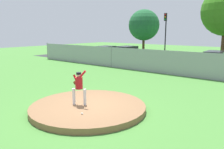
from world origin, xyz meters
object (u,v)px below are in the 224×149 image
parked_car_teal (126,54)px  parked_car_white (215,61)px  pitcher_youth (79,85)px  traffic_cone_orange (132,62)px  baseball (82,114)px  parked_car_slate (105,53)px  traffic_light_near (165,29)px

parked_car_teal → parked_car_white: bearing=2.3°
pitcher_youth → traffic_cone_orange: (-5.74, 12.61, -0.88)m
pitcher_youth → traffic_cone_orange: 13.88m
parked_car_white → parked_car_teal: 9.43m
pitcher_youth → baseball: 1.52m
pitcher_youth → parked_car_slate: (-11.20, 14.71, -0.37)m
baseball → parked_car_teal: size_ratio=0.02×
pitcher_youth → parked_car_teal: bearing=118.2°
traffic_cone_orange → traffic_light_near: bearing=86.1°
pitcher_youth → parked_car_slate: bearing=127.3°
baseball → traffic_cone_orange: size_ratio=0.13×
parked_car_white → parked_car_teal: parked_car_teal is taller
baseball → traffic_cone_orange: traffic_cone_orange is taller
parked_car_slate → traffic_cone_orange: 5.88m
traffic_light_near → pitcher_youth: bearing=-74.4°
parked_car_white → traffic_cone_orange: bearing=-162.9°
traffic_light_near → traffic_cone_orange: bearing=-93.9°
pitcher_youth → traffic_light_near: traffic_light_near is taller
parked_car_teal → pitcher_youth: bearing=-61.8°
parked_car_white → pitcher_youth: bearing=-96.3°
pitcher_youth → parked_car_teal: size_ratio=0.38×
parked_car_slate → traffic_cone_orange: (5.47, -2.10, -0.51)m
pitcher_youth → baseball: bearing=-38.3°
baseball → traffic_light_near: bearing=107.6°
parked_car_white → traffic_cone_orange: 7.74m
parked_car_white → traffic_light_near: size_ratio=0.79×
parked_car_slate → parked_car_teal: bearing=-3.4°
parked_car_slate → traffic_light_near: traffic_light_near is taller
traffic_cone_orange → traffic_light_near: size_ratio=0.10×
parked_car_white → traffic_light_near: bearing=149.1°
pitcher_youth → parked_car_white: (1.64, 14.89, -0.35)m
traffic_light_near → baseball: bearing=-72.4°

